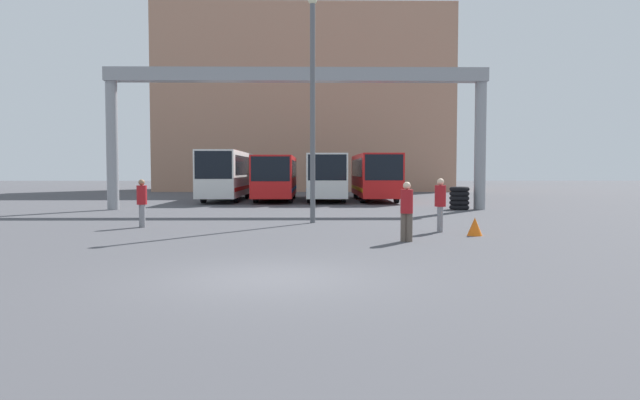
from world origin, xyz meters
The scene contains 13 objects.
ground_plane centered at (0.00, 0.00, 0.00)m, with size 200.00×200.00×0.00m, color #47474C.
building_backdrop centered at (0.00, 49.16, 8.96)m, with size 28.99×12.00×17.93m.
overhead_gantry centered at (0.00, 19.07, 5.92)m, with size 19.90×0.80×7.38m.
bus_slot_0 centered at (-5.07, 28.24, 1.91)m, with size 2.44×10.65×3.32m.
bus_slot_1 centered at (-1.69, 27.97, 1.73)m, with size 2.54×10.11×2.99m.
bus_slot_2 centered at (1.69, 28.40, 1.79)m, with size 2.52×10.97×3.11m.
bus_slot_3 centered at (5.07, 28.01, 1.80)m, with size 2.51×10.19×3.12m.
pedestrian_near_right centered at (-5.38, 9.83, 0.93)m, with size 0.36×0.36×1.75m.
pedestrian_mid_right centered at (5.12, 8.14, 0.96)m, with size 0.37×0.37×1.80m.
pedestrian_far_center centered at (3.56, 5.57, 0.92)m, with size 0.36×0.36×1.74m.
traffic_cone centered at (5.98, 7.03, 0.29)m, with size 0.48×0.48×0.58m.
tire_stack centered at (8.56, 18.99, 0.60)m, with size 1.04×1.04×1.20m.
lamp_post centered at (0.83, 11.51, 4.79)m, with size 0.36×0.36×8.84m.
Camera 1 is at (0.84, -10.90, 2.08)m, focal length 32.00 mm.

